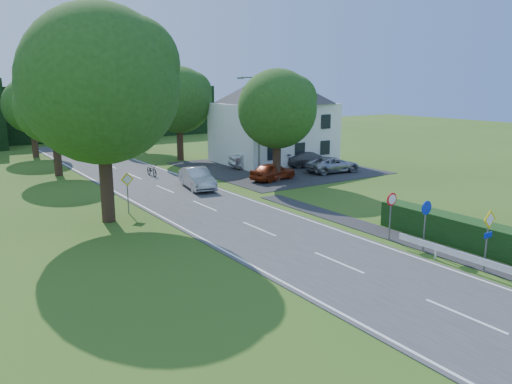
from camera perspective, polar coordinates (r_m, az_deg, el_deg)
road at (r=27.80m, az=-1.99°, el=-3.29°), size 7.00×80.00×0.04m
parking_pad at (r=44.90m, az=2.18°, el=2.79°), size 14.00×16.00×0.04m
line_edge_left at (r=26.28m, az=-8.02°, el=-4.28°), size 0.12×80.00×0.01m
line_edge_right at (r=29.58m, az=3.36°, el=-2.28°), size 0.12×80.00×0.01m
line_centre at (r=27.79m, az=-1.99°, el=-3.24°), size 0.12×80.00×0.01m
tree_main at (r=27.97m, az=-17.18°, el=8.35°), size 9.40×9.40×11.64m
tree_left_far at (r=43.79m, az=-22.03°, el=7.28°), size 7.00×7.00×8.58m
tree_right_far at (r=49.55m, az=-8.78°, el=8.83°), size 7.40×7.40×9.09m
tree_left_back at (r=55.66m, az=-24.19°, el=7.75°), size 6.60×6.60×8.07m
tree_right_back at (r=56.55m, az=-13.20°, el=8.31°), size 6.20×6.20×7.56m
tree_right_mid at (r=38.30m, az=2.42°, el=7.55°), size 7.00×7.00×8.58m
treeline_right at (r=72.30m, az=-16.31°, el=8.75°), size 30.00×5.00×7.00m
house_white at (r=47.96m, az=2.04°, el=8.68°), size 10.60×8.40×8.60m
streetlight at (r=39.66m, az=0.18°, el=7.98°), size 2.03×0.18×8.00m
sign_priority_right at (r=22.09m, az=25.03°, el=-3.87°), size 0.78×0.09×2.59m
sign_roundabout at (r=23.72m, az=18.82°, el=-2.59°), size 0.64×0.08×2.37m
sign_speed_limit at (r=24.90m, az=15.21°, el=-1.44°), size 0.64×0.11×2.37m
sign_priority_left at (r=29.89m, az=-14.49°, el=0.79°), size 0.78×0.09×2.44m
moving_car at (r=36.10m, az=-6.72°, el=1.56°), size 2.36×4.73×1.49m
motorcycle at (r=41.68m, az=-11.82°, el=2.49°), size 0.66×1.89×0.99m
parked_car_red at (r=39.04m, az=1.94°, el=2.38°), size 4.28×2.39×1.37m
parked_car_silver_a at (r=44.76m, az=-0.13°, el=3.76°), size 4.76×2.46×1.50m
parked_car_grey at (r=45.33m, az=6.39°, el=3.70°), size 4.97×3.94×1.35m
parked_car_silver_b at (r=42.93m, az=8.82°, el=3.10°), size 4.91×2.73×1.30m
parasol at (r=45.70m, az=0.10°, el=4.26°), size 2.35×2.39×2.01m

